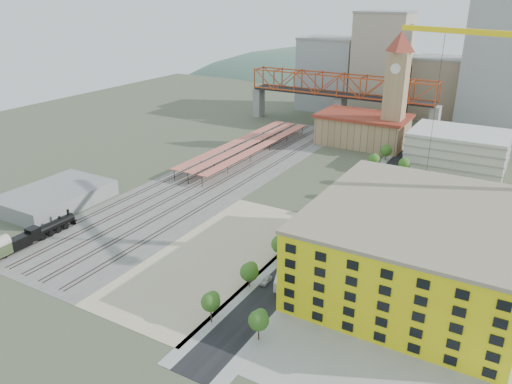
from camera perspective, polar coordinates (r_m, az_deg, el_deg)
The scene contains 31 objects.
ground at distance 150.29m, azimuth 3.61°, elevation -2.49°, with size 400.00×400.00×0.00m, color #474C38.
ballast_strip at distance 181.16m, azimuth -4.10°, elevation 1.88°, with size 36.00×165.00×0.06m, color #605E59.
dirt_lot at distance 127.82m, azimuth -4.43°, elevation -7.18°, with size 28.00×67.00×0.06m, color tan.
street_asphalt at distance 157.56m, azimuth 11.28°, elevation -1.69°, with size 12.00×170.00×0.06m, color black.
sidewalk_west at distance 159.19m, azimuth 9.42°, elevation -1.30°, with size 3.00×170.00×0.04m, color gray.
sidewalk_east at distance 156.11m, azimuth 13.18°, elevation -2.09°, with size 3.00×170.00×0.04m, color gray.
construction_pad at distance 121.16m, azimuth 18.77°, elevation -10.20°, with size 50.00×90.00×0.06m, color gray.
rail_tracks at distance 182.08m, azimuth -4.57°, elevation 2.02°, with size 26.56×160.00×0.18m.
platform_canopies at distance 204.45m, azimuth -0.98°, elevation 5.47°, with size 16.00×80.00×4.12m.
station_hall at distance 222.02m, azimuth 12.10°, elevation 7.05°, with size 38.00×24.00×13.10m.
clock_tower at distance 212.10m, azimuth 15.80°, elevation 12.13°, with size 12.00×12.00×52.00m.
parking_garage at distance 202.04m, azimuth 22.07°, elevation 4.52°, with size 34.00×26.00×14.00m, color silver.
truss_bridge at distance 247.07m, azimuth 9.61°, elevation 11.62°, with size 94.00×9.60×25.60m.
construction_building at distance 117.05m, azimuth 17.90°, elevation -5.99°, with size 44.60×50.60×18.80m.
warehouse at distance 167.67m, azimuth -21.96°, elevation -0.53°, with size 22.00×32.00×5.00m, color gray.
street_trees at distance 148.90m, azimuth 9.99°, elevation -3.05°, with size 15.40×124.40×8.00m.
skyline at distance 273.19m, azimuth 19.09°, elevation 12.57°, with size 133.00×46.00×60.00m.
distant_hills at distance 408.52m, azimuth 25.97°, elevation -0.60°, with size 647.00×264.00×227.00m.
locomotive at distance 146.75m, azimuth -23.06°, elevation -4.09°, with size 2.85×22.00×5.50m.
site_trailer_a at distance 115.94m, azimuth 2.96°, elevation -9.77°, with size 2.38×9.05×2.48m, color silver.
site_trailer_b at distance 121.74m, azimuth 4.59°, elevation -8.15°, with size 2.34×8.89×2.43m, color silver.
site_trailer_c at distance 131.80m, azimuth 6.98°, elevation -5.71°, with size 2.45×9.33×2.55m, color silver.
site_trailer_d at distance 140.15m, azimuth 8.64°, elevation -3.99°, with size 2.66×10.12×2.77m, color silver.
car_0 at distance 115.92m, azimuth 1.15°, elevation -10.08°, with size 1.58×3.92×1.34m, color silver.
car_1 at distance 128.30m, azimuth 4.66°, elevation -6.72°, with size 1.53×4.39×1.45m, color gray.
car_2 at distance 136.28m, azimuth 6.47°, elevation -4.97°, with size 2.42×5.25×1.46m, color black.
car_3 at distance 161.18m, azimuth 10.71°, elevation -0.80°, with size 2.16×5.32×1.54m, color navy.
car_4 at distance 116.83m, azimuth 4.79°, elevation -9.86°, with size 1.67×4.16×1.42m, color silver.
car_5 at distance 129.26m, azimuth 7.79°, elevation -6.65°, with size 1.45×4.15×1.37m, color #ABABB1.
car_6 at distance 161.01m, azimuth 12.92°, elevation -1.00°, with size 2.62×5.67×1.58m, color black.
car_7 at distance 187.46m, azimuth 15.68°, elevation 2.03°, with size 2.12×5.21×1.51m, color navy.
Camera 1 is at (60.19, -122.81, 62.30)m, focal length 35.00 mm.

